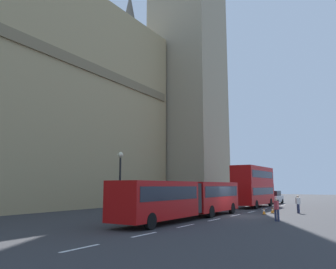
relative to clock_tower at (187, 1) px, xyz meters
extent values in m
plane|color=#333335|center=(-21.93, -15.98, -36.39)|extent=(160.00, 160.00, 0.00)
cube|color=silver|center=(-39.87, -15.98, -36.39)|extent=(2.20, 0.16, 0.01)
cube|color=silver|center=(-35.27, -15.98, -36.39)|extent=(2.20, 0.16, 0.01)
cube|color=silver|center=(-30.67, -15.98, -36.39)|extent=(2.20, 0.16, 0.01)
cube|color=silver|center=(-26.07, -15.98, -36.39)|extent=(2.20, 0.16, 0.01)
cube|color=silver|center=(-21.47, -15.98, -36.39)|extent=(2.20, 0.16, 0.01)
cube|color=silver|center=(-16.87, -15.98, -36.39)|extent=(2.20, 0.16, 0.01)
cube|color=silver|center=(-12.27, -15.98, -36.39)|extent=(2.20, 0.16, 0.01)
cube|color=silver|center=(-7.67, -15.98, -36.39)|extent=(2.20, 0.16, 0.01)
cube|color=silver|center=(-3.07, -15.98, -36.39)|extent=(2.20, 0.16, 0.01)
cube|color=tan|center=(0.00, 0.02, -11.79)|extent=(10.73, 10.73, 49.20)
cone|color=#565147|center=(-11.87, 4.02, -6.66)|extent=(2.40, 2.40, 6.22)
cube|color=#B20F0F|center=(-22.48, -13.98, -34.74)|extent=(7.76, 2.50, 2.50)
cube|color=#1E232D|center=(-22.48, -13.98, -34.29)|extent=(7.14, 2.54, 0.90)
cube|color=#B20F0F|center=(-31.14, -13.98, -34.74)|extent=(7.76, 2.50, 2.50)
cube|color=#1E232D|center=(-31.14, -13.98, -34.29)|extent=(7.14, 2.54, 0.90)
cylinder|color=#2D2D2D|center=(-26.81, -13.98, -34.74)|extent=(2.38, 2.38, 2.25)
cylinder|color=black|center=(-19.99, -15.11, -35.89)|extent=(1.00, 0.30, 1.00)
cylinder|color=black|center=(-24.80, -15.11, -35.89)|extent=(1.00, 0.30, 1.00)
cylinder|color=black|center=(-33.47, -15.11, -35.89)|extent=(1.00, 0.30, 1.00)
cube|color=#B20F0F|center=(-9.47, -13.98, -34.79)|extent=(9.63, 2.50, 2.40)
cube|color=#1E232D|center=(-9.47, -13.98, -34.44)|extent=(8.66, 2.54, 0.84)
cube|color=#B20F0F|center=(-9.47, -13.98, -32.54)|extent=(9.43, 2.50, 2.10)
cube|color=#1E232D|center=(-9.47, -13.98, -32.44)|extent=(8.66, 2.54, 0.84)
cylinder|color=black|center=(-6.39, -15.11, -35.89)|extent=(1.00, 0.30, 1.00)
cylinder|color=black|center=(-12.55, -15.11, -35.89)|extent=(1.00, 0.30, 1.00)
cube|color=#B7B7BC|center=(0.11, -13.95, -35.69)|extent=(4.40, 1.80, 0.90)
cube|color=black|center=(-0.09, -13.95, -34.89)|extent=(2.46, 1.66, 0.70)
cylinder|color=black|center=(1.52, -14.76, -36.07)|extent=(0.64, 0.30, 0.64)
cylinder|color=black|center=(-1.30, -14.76, -36.07)|extent=(0.64, 0.30, 0.64)
cube|color=black|center=(-19.33, -17.93, -36.38)|extent=(0.36, 0.36, 0.03)
cone|color=orange|center=(-19.33, -17.93, -36.09)|extent=(0.28, 0.28, 0.55)
cylinder|color=white|center=(-19.33, -17.93, -36.06)|extent=(0.17, 0.17, 0.08)
cube|color=black|center=(-17.65, -18.25, -36.38)|extent=(0.36, 0.36, 0.03)
cone|color=orange|center=(-17.65, -18.25, -36.09)|extent=(0.28, 0.28, 0.55)
cylinder|color=white|center=(-17.65, -18.25, -36.06)|extent=(0.17, 0.17, 0.08)
cube|color=black|center=(-15.43, -17.89, -36.38)|extent=(0.36, 0.36, 0.03)
cone|color=orange|center=(-15.43, -17.89, -36.09)|extent=(0.28, 0.28, 0.55)
cylinder|color=white|center=(-15.43, -17.89, -36.06)|extent=(0.17, 0.17, 0.08)
cylinder|color=black|center=(-29.58, -9.48, -36.24)|extent=(0.32, 0.32, 0.30)
cylinder|color=black|center=(-29.58, -9.48, -33.99)|extent=(0.16, 0.16, 4.80)
sphere|color=beige|center=(-29.58, -9.48, -31.34)|extent=(0.44, 0.44, 0.44)
cylinder|color=#262D4C|center=(-24.68, -20.48, -35.96)|extent=(0.16, 0.16, 0.86)
cylinder|color=#262D4C|center=(-24.67, -20.28, -35.96)|extent=(0.16, 0.16, 0.86)
cube|color=#BF383F|center=(-24.68, -20.38, -35.23)|extent=(0.41, 0.27, 0.60)
sphere|color=beige|center=(-24.68, -20.38, -34.81)|extent=(0.22, 0.22, 0.22)
cylinder|color=#262D4C|center=(-16.25, -20.29, -35.96)|extent=(0.16, 0.16, 0.86)
cylinder|color=#262D4C|center=(-16.41, -20.41, -35.96)|extent=(0.16, 0.16, 0.86)
cube|color=silver|center=(-16.33, -20.35, -35.23)|extent=(0.44, 0.46, 0.60)
sphere|color=beige|center=(-16.33, -20.35, -34.81)|extent=(0.22, 0.22, 0.22)
camera|label=1|loc=(-50.25, -26.67, -33.80)|focal=35.53mm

